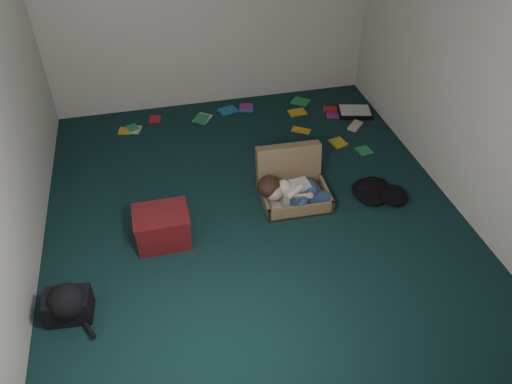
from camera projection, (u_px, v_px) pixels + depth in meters
name	position (u px, v px, depth m)	size (l,w,h in m)	color
floor	(253.00, 210.00, 4.99)	(4.50, 4.50, 0.00)	#0F2B2D
wall_back	(209.00, 3.00, 5.84)	(4.50, 4.50, 0.00)	silver
wall_front	(354.00, 307.00, 2.47)	(4.50, 4.50, 0.00)	silver
wall_right	(467.00, 68.00, 4.51)	(4.50, 4.50, 0.00)	silver
suitcase	(292.00, 184.00, 5.07)	(0.69, 0.67, 0.49)	olive
person	(292.00, 191.00, 4.91)	(0.72, 0.36, 0.30)	beige
maroon_bin	(162.00, 227.00, 4.54)	(0.50, 0.39, 0.34)	maroon
backpack	(68.00, 305.00, 3.92)	(0.43, 0.35, 0.26)	black
clothing_pile	(380.00, 191.00, 5.11)	(0.41, 0.34, 0.13)	black
paper_tray	(355.00, 112.00, 6.40)	(0.48, 0.41, 0.06)	black
book_scatter	(265.00, 121.00, 6.26)	(2.95, 1.48, 0.02)	gold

